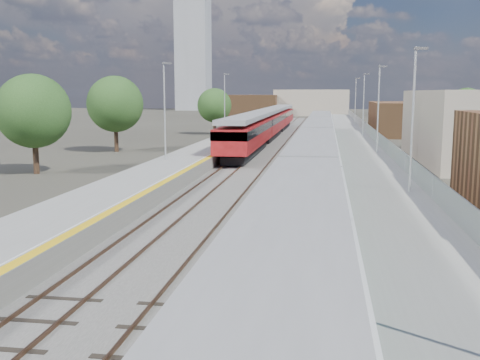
# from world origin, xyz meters

# --- Properties ---
(ground) EXTENTS (320.00, 320.00, 0.00)m
(ground) POSITION_xyz_m (0.00, 50.00, 0.00)
(ground) COLOR #47443A
(ground) RESTS_ON ground
(ballast_bed) EXTENTS (10.50, 155.00, 0.06)m
(ballast_bed) POSITION_xyz_m (-2.25, 52.50, 0.03)
(ballast_bed) COLOR #565451
(ballast_bed) RESTS_ON ground
(tracks) EXTENTS (8.96, 160.00, 0.17)m
(tracks) POSITION_xyz_m (-1.65, 54.18, 0.11)
(tracks) COLOR #4C3323
(tracks) RESTS_ON ground
(platform_right) EXTENTS (4.70, 155.00, 8.52)m
(platform_right) POSITION_xyz_m (5.28, 52.49, 0.54)
(platform_right) COLOR slate
(platform_right) RESTS_ON ground
(platform_left) EXTENTS (4.30, 155.00, 8.52)m
(platform_left) POSITION_xyz_m (-9.05, 52.49, 0.52)
(platform_left) COLOR slate
(platform_left) RESTS_ON ground
(buildings) EXTENTS (72.00, 185.50, 40.00)m
(buildings) POSITION_xyz_m (-18.12, 138.60, 10.70)
(buildings) COLOR brown
(buildings) RESTS_ON ground
(green_train) EXTENTS (2.77, 77.24, 3.05)m
(green_train) POSITION_xyz_m (1.50, 33.18, 2.15)
(green_train) COLOR black
(green_train) RESTS_ON ground
(red_train) EXTENTS (3.05, 61.85, 3.85)m
(red_train) POSITION_xyz_m (-5.50, 66.80, 2.28)
(red_train) COLOR black
(red_train) RESTS_ON ground
(tree_a) EXTENTS (5.62, 5.62, 7.62)m
(tree_a) POSITION_xyz_m (-19.83, 31.72, 4.80)
(tree_a) COLOR #382619
(tree_a) RESTS_ON ground
(tree_b) EXTENTS (5.87, 5.87, 7.96)m
(tree_b) POSITION_xyz_m (-19.74, 48.29, 5.01)
(tree_b) COLOR #382619
(tree_b) RESTS_ON ground
(tree_c) EXTENTS (5.07, 5.07, 6.87)m
(tree_c) POSITION_xyz_m (-14.32, 74.18, 4.32)
(tree_c) COLOR #382619
(tree_c) RESTS_ON ground
(tree_d) EXTENTS (5.06, 5.06, 6.86)m
(tree_d) POSITION_xyz_m (20.84, 72.05, 4.32)
(tree_d) COLOR #382619
(tree_d) RESTS_ON ground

